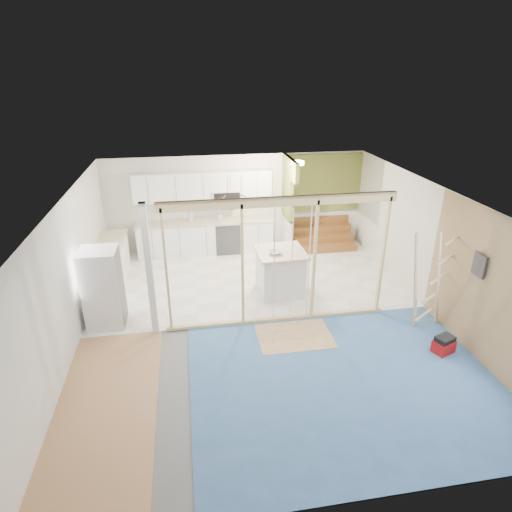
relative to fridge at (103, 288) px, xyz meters
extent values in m
cube|color=slate|center=(3.04, -0.45, -0.80)|extent=(7.00, 8.00, 0.01)
cube|color=white|center=(3.04, -0.45, 1.80)|extent=(7.00, 8.00, 0.01)
cube|color=silver|center=(3.04, 3.55, 0.50)|extent=(7.00, 0.01, 2.60)
cube|color=silver|center=(3.04, -4.45, 0.50)|extent=(7.00, 0.01, 2.60)
cube|color=silver|center=(-0.46, -0.45, 0.50)|extent=(0.01, 8.00, 2.60)
cube|color=silver|center=(6.54, -0.45, 0.50)|extent=(0.01, 8.00, 2.60)
cube|color=white|center=(3.04, 1.55, -0.79)|extent=(7.00, 4.00, 0.02)
cube|color=#4A74B5|center=(4.04, -2.45, -0.79)|extent=(5.00, 4.00, 0.02)
cube|color=tan|center=(0.29, -2.45, -0.79)|extent=(1.50, 4.00, 0.02)
cube|color=#D7B677|center=(3.54, -1.05, -0.78)|extent=(1.40, 1.00, 0.01)
cube|color=tan|center=(3.34, -0.45, 1.70)|extent=(4.40, 0.09, 0.18)
cube|color=tan|center=(3.34, -0.45, -0.75)|extent=(4.40, 0.09, 0.06)
cube|color=silver|center=(0.94, -0.45, 0.50)|extent=(0.12, 0.14, 2.60)
cube|color=tan|center=(1.24, -0.45, 0.50)|extent=(0.04, 0.09, 2.40)
cube|color=tan|center=(2.64, -0.45, 0.50)|extent=(0.05, 0.09, 2.40)
cube|color=tan|center=(4.04, -0.45, 0.50)|extent=(0.04, 0.09, 2.40)
cube|color=tan|center=(5.44, -0.45, 0.50)|extent=(0.04, 0.09, 2.40)
cylinder|color=silver|center=(3.24, -0.48, 0.42)|extent=(0.02, 0.02, 2.35)
cylinder|color=silver|center=(3.94, -0.43, 0.42)|extent=(0.02, 0.02, 2.35)
cylinder|color=silver|center=(3.59, -0.45, 0.42)|extent=(0.02, 0.02, 2.35)
cube|color=white|center=(2.14, 3.25, -0.36)|extent=(3.60, 0.60, 0.88)
cube|color=beige|center=(2.14, 3.25, 0.10)|extent=(3.66, 0.64, 0.05)
cube|color=white|center=(-0.16, 2.15, -0.36)|extent=(0.60, 1.60, 0.88)
cube|color=beige|center=(-0.16, 2.15, 0.10)|extent=(0.64, 1.64, 0.05)
cube|color=white|center=(2.14, 3.37, 1.05)|extent=(3.60, 0.34, 0.75)
cube|color=silver|center=(2.74, 3.33, 0.75)|extent=(0.72, 0.38, 0.36)
cube|color=black|center=(2.74, 3.14, 0.75)|extent=(0.68, 0.02, 0.30)
cube|color=olive|center=(4.34, 3.10, 1.00)|extent=(0.10, 0.90, 1.60)
cube|color=white|center=(4.34, 3.10, -0.35)|extent=(0.10, 0.90, 0.90)
cube|color=olive|center=(4.34, 2.40, 1.55)|extent=(0.10, 0.50, 0.50)
cube|color=olive|center=(5.44, 3.52, 0.95)|extent=(2.20, 0.04, 1.60)
cube|color=white|center=(5.44, 3.52, -0.35)|extent=(2.20, 0.04, 0.90)
cube|color=brown|center=(5.39, 2.75, -0.70)|extent=(1.70, 0.26, 0.20)
cube|color=brown|center=(5.39, 3.01, -0.50)|extent=(1.70, 0.26, 0.20)
cube|color=brown|center=(5.39, 3.27, -0.30)|extent=(1.70, 0.26, 0.20)
cube|color=brown|center=(5.39, 3.53, -0.10)|extent=(1.70, 0.26, 0.20)
torus|color=black|center=(2.74, 1.45, 1.25)|extent=(0.52, 0.52, 0.02)
cylinder|color=black|center=(2.59, 1.45, 1.50)|extent=(0.01, 0.01, 0.50)
cylinder|color=black|center=(2.89, 1.45, 1.50)|extent=(0.01, 0.01, 0.50)
cylinder|color=#3B3B40|center=(2.64, 1.35, 1.10)|extent=(0.14, 0.14, 0.14)
cylinder|color=#3B3B40|center=(2.86, 1.55, 1.12)|extent=(0.12, 0.12, 0.12)
cube|color=tan|center=(6.52, -2.45, 0.50)|extent=(0.02, 4.00, 2.60)
cube|color=#3B3B40|center=(6.47, -1.85, 0.85)|extent=(0.04, 0.30, 0.40)
cylinder|color=#FFEABF|center=(4.44, 2.55, 1.74)|extent=(0.32, 0.32, 0.08)
cube|color=white|center=(-0.01, 0.00, 0.00)|extent=(0.70, 0.68, 1.60)
cube|color=#3B3B40|center=(0.33, 0.00, 0.00)|extent=(0.03, 0.64, 1.57)
cube|color=silver|center=(3.64, 0.71, -0.33)|extent=(0.97, 0.97, 0.95)
cube|color=beige|center=(3.64, 0.71, 0.20)|extent=(1.08, 1.08, 0.06)
imported|color=silver|center=(3.50, 0.58, 0.26)|extent=(0.35, 0.35, 0.07)
imported|color=silver|center=(1.76, 3.32, 0.30)|extent=(0.16, 0.16, 0.34)
imported|color=silver|center=(2.56, 3.30, 0.23)|extent=(0.12, 0.12, 0.21)
cube|color=#9A0E0E|center=(6.04, -1.96, -0.68)|extent=(0.42, 0.37, 0.25)
cube|color=black|center=(6.04, -1.96, -0.51)|extent=(0.38, 0.33, 0.09)
cube|color=#D5B182|center=(5.80, -1.15, 0.24)|extent=(0.46, 0.24, 2.04)
cube|color=#D5B182|center=(6.25, -1.15, 0.24)|extent=(0.46, 0.24, 2.04)
cube|color=#D5B182|center=(6.08, -1.15, -0.52)|extent=(0.46, 0.24, 0.14)
cube|color=#D5B182|center=(6.16, -1.15, -0.13)|extent=(0.46, 0.24, 0.14)
cube|color=#D5B182|center=(6.24, -1.15, 0.26)|extent=(0.46, 0.24, 0.14)
cube|color=#D5B182|center=(6.33, -1.15, 0.66)|extent=(0.46, 0.24, 0.14)
cube|color=#D5B182|center=(6.41, -1.15, 1.05)|extent=(0.46, 0.24, 0.14)
camera|label=1|loc=(1.69, -7.63, 3.90)|focal=30.00mm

